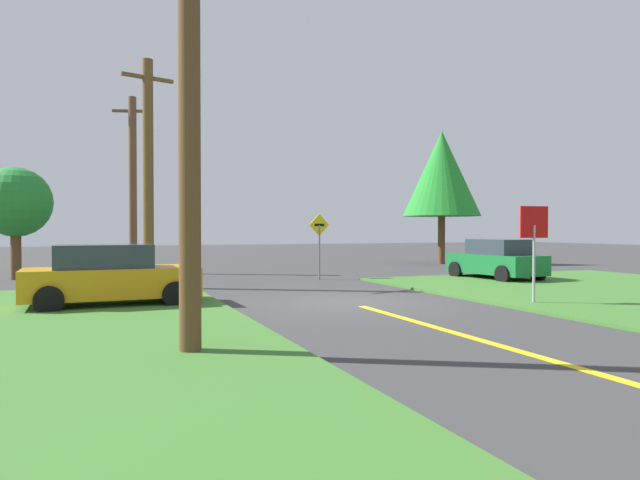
{
  "coord_description": "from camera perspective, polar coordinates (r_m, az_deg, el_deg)",
  "views": [
    {
      "loc": [
        -6.47,
        -14.24,
        2.0
      ],
      "look_at": [
        0.5,
        3.18,
        1.66
      ],
      "focal_mm": 31.79,
      "sensor_mm": 36.0,
      "label": 1
    }
  ],
  "objects": [
    {
      "name": "oak_tree_left",
      "position": [
        25.71,
        -28.31,
        3.32
      ],
      "size": [
        2.78,
        2.78,
        4.5
      ],
      "color": "brown",
      "rests_on": "ground"
    },
    {
      "name": "parked_car_near_building",
      "position": [
        15.63,
        -20.33,
        -3.41
      ],
      "size": [
        4.33,
        1.99,
        1.62
      ],
      "rotation": [
        0.0,
        0.0,
        0.02
      ],
      "color": "orange",
      "rests_on": "ground"
    },
    {
      "name": "utility_pole_far",
      "position": [
        27.41,
        -18.32,
        5.43
      ],
      "size": [
        1.76,
        0.65,
        8.07
      ],
      "color": "brown",
      "rests_on": "ground"
    },
    {
      "name": "pine_tree_center",
      "position": [
        34.06,
        12.15,
        6.52
      ],
      "size": [
        4.52,
        4.52,
        7.77
      ],
      "color": "brown",
      "rests_on": "ground"
    },
    {
      "name": "ground_plane",
      "position": [
        15.77,
        2.62,
        -6.25
      ],
      "size": [
        120.0,
        120.0,
        0.0
      ],
      "primitive_type": "plane",
      "color": "#3A3A3A"
    },
    {
      "name": "utility_pole_near",
      "position": [
        9.39,
        -13.01,
        12.45
      ],
      "size": [
        1.79,
        0.49,
        7.55
      ],
      "color": "brown",
      "rests_on": "ground"
    },
    {
      "name": "utility_pole_mid",
      "position": [
        20.36,
        -16.91,
        6.61
      ],
      "size": [
        1.77,
        0.59,
        7.81
      ],
      "color": "brown",
      "rests_on": "ground"
    },
    {
      "name": "car_on_crossroad",
      "position": [
        23.59,
        17.32,
        -1.91
      ],
      "size": [
        2.23,
        4.06,
        1.62
      ],
      "rotation": [
        0.0,
        0.0,
        1.65
      ],
      "color": "#196B33",
      "rests_on": "ground"
    },
    {
      "name": "lane_stripe_center",
      "position": [
        9.21,
        24.14,
        -11.56
      ],
      "size": [
        0.2,
        14.0,
        0.01
      ],
      "primitive_type": "cube",
      "color": "yellow",
      "rests_on": "ground"
    },
    {
      "name": "stop_sign",
      "position": [
        15.98,
        20.74,
        0.51
      ],
      "size": [
        0.84,
        0.12,
        2.62
      ],
      "rotation": [
        0.0,
        0.0,
        3.04
      ],
      "color": "#9EA0A8",
      "rests_on": "ground"
    },
    {
      "name": "direction_sign",
      "position": [
        22.67,
        -0.07,
        0.15
      ],
      "size": [
        0.9,
        0.17,
        2.65
      ],
      "color": "slate",
      "rests_on": "ground"
    }
  ]
}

